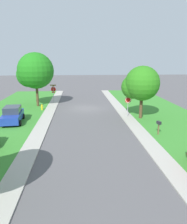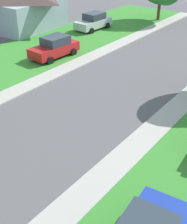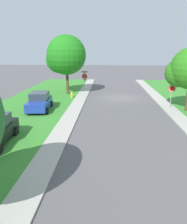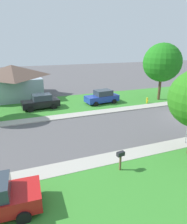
{
  "view_description": "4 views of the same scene",
  "coord_description": "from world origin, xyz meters",
  "views": [
    {
      "loc": [
        1.05,
        28.92,
        6.75
      ],
      "look_at": [
        -0.55,
        7.75,
        1.4
      ],
      "focal_mm": 34.39,
      "sensor_mm": 36.0,
      "label": 1
    },
    {
      "loc": [
        10.5,
        0.41,
        9.21
      ],
      "look_at": [
        2.42,
        11.05,
        1.4
      ],
      "focal_mm": 49.91,
      "sensor_mm": 36.0,
      "label": 2
    },
    {
      "loc": [
        1.54,
        25.41,
        5.59
      ],
      "look_at": [
        2.46,
        11.25,
        1.4
      ],
      "focal_mm": 33.38,
      "sensor_mm": 36.0,
      "label": 3
    },
    {
      "loc": [
        -15.62,
        16.64,
        7.42
      ],
      "look_at": [
        1.19,
        10.1,
        1.4
      ],
      "focal_mm": 33.01,
      "sensor_mm": 36.0,
      "label": 4
    }
  ],
  "objects": [
    {
      "name": "ground_plane",
      "position": [
        0.0,
        0.0,
        0.0
      ],
      "size": [
        120.0,
        120.0,
        0.0
      ],
      "primitive_type": "plane",
      "color": "#565456"
    },
    {
      "name": "sidewalk_east",
      "position": [
        4.7,
        12.0,
        0.05
      ],
      "size": [
        1.4,
        56.0,
        0.1
      ],
      "primitive_type": "cube",
      "color": "#ADA89E",
      "rests_on": "ground"
    },
    {
      "name": "stop_sign_far_corner",
      "position": [
        -4.81,
        4.82,
        1.89
      ],
      "size": [
        0.92,
        0.92,
        2.77
      ],
      "color": "#9E9EA3",
      "rests_on": "ground"
    },
    {
      "name": "fire_hydrant",
      "position": [
        5.77,
        0.89,
        0.44
      ],
      "size": [
        0.38,
        0.22,
        0.83
      ],
      "color": "gold",
      "rests_on": "ground"
    },
    {
      "name": "stop_sign_near_corner",
      "position": [
        4.79,
        -4.58,
        1.88
      ],
      "size": [
        0.91,
        0.91,
        2.77
      ],
      "color": "#9E9EA3",
      "rests_on": "ground"
    },
    {
      "name": "sidewalk_west",
      "position": [
        -4.7,
        12.0,
        0.05
      ],
      "size": [
        1.4,
        56.0,
        0.1
      ],
      "primitive_type": "cube",
      "color": "#ADA89E",
      "rests_on": "ground"
    },
    {
      "name": "car_blue_near_corner",
      "position": [
        8.01,
        6.26,
        0.87
      ],
      "size": [
        2.37,
        4.46,
        1.76
      ],
      "color": "#1E389E",
      "rests_on": "ground"
    },
    {
      "name": "mailbox",
      "position": [
        -6.12,
        11.2,
        1.01
      ],
      "size": [
        0.31,
        0.51,
        1.31
      ],
      "color": "brown",
      "rests_on": "ground"
    },
    {
      "name": "tree_across_left",
      "position": [
        -5.9,
        5.54,
        3.92
      ],
      "size": [
        4.12,
        3.84,
        5.97
      ],
      "color": "#4C3823",
      "rests_on": "ground"
    },
    {
      "name": "tree_across_right",
      "position": [
        7.04,
        -1.87,
        4.9
      ],
      "size": [
        5.35,
        4.98,
        7.55
      ],
      "color": "#4C3823",
      "rests_on": "ground"
    }
  ]
}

